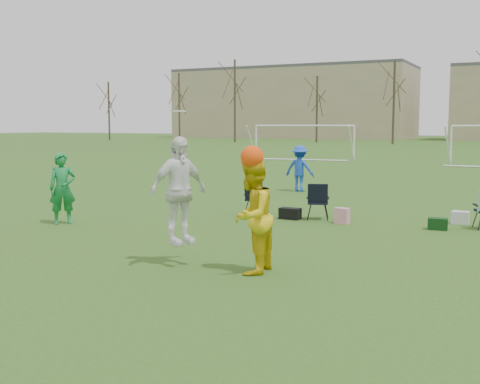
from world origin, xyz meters
The scene contains 6 objects.
ground centered at (0.00, 0.00, 0.00)m, with size 260.00×260.00×0.00m, color #2A551A.
fielder_green_near centered at (-5.51, 4.44, 0.90)m, with size 0.66×0.43×1.80m, color #157A38.
fielder_blue centered at (-2.76, 14.02, 0.86)m, with size 1.11×0.64×1.72m, color blue.
center_contest centered at (0.34, 1.94, 1.15)m, with size 2.24×1.22×2.75m.
sideline_setup centered at (3.11, 8.10, 0.54)m, with size 8.86×1.89×1.79m.
goal_left centered at (-10.00, 34.00, 1.92)m, with size 7.39×0.76×2.46m.
Camera 1 is at (5.17, -7.07, 2.52)m, focal length 45.00 mm.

